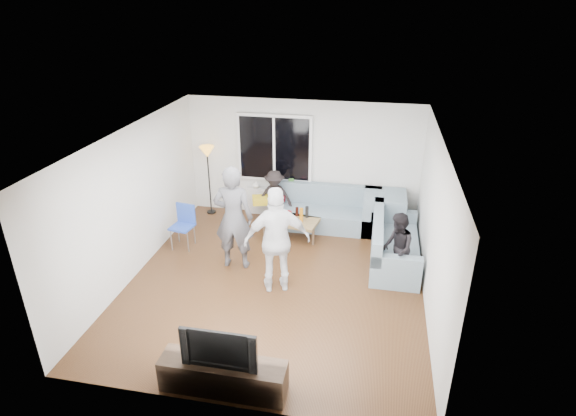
% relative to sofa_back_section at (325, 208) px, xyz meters
% --- Properties ---
extents(floor, '(5.00, 5.50, 0.04)m').
position_rel_sofa_back_section_xyz_m(floor, '(-0.58, -2.27, -0.45)').
color(floor, '#56351C').
rests_on(floor, ground).
extents(ceiling, '(5.00, 5.50, 0.04)m').
position_rel_sofa_back_section_xyz_m(ceiling, '(-0.58, -2.27, 2.20)').
color(ceiling, white).
rests_on(ceiling, ground).
extents(wall_back, '(5.00, 0.04, 2.60)m').
position_rel_sofa_back_section_xyz_m(wall_back, '(-0.58, 0.50, 0.88)').
color(wall_back, silver).
rests_on(wall_back, ground).
extents(wall_front, '(5.00, 0.04, 2.60)m').
position_rel_sofa_back_section_xyz_m(wall_front, '(-0.58, -5.04, 0.88)').
color(wall_front, silver).
rests_on(wall_front, ground).
extents(wall_left, '(0.04, 5.50, 2.60)m').
position_rel_sofa_back_section_xyz_m(wall_left, '(-3.10, -2.27, 0.88)').
color(wall_left, silver).
rests_on(wall_left, ground).
extents(wall_right, '(0.04, 5.50, 2.60)m').
position_rel_sofa_back_section_xyz_m(wall_right, '(1.94, -2.27, 0.88)').
color(wall_right, silver).
rests_on(wall_right, ground).
extents(window_frame, '(1.62, 0.06, 1.47)m').
position_rel_sofa_back_section_xyz_m(window_frame, '(-1.18, 0.42, 1.12)').
color(window_frame, white).
rests_on(window_frame, wall_back).
extents(window_glass, '(1.50, 0.02, 1.35)m').
position_rel_sofa_back_section_xyz_m(window_glass, '(-1.18, 0.38, 1.12)').
color(window_glass, black).
rests_on(window_glass, window_frame).
extents(window_mullion, '(0.05, 0.03, 1.35)m').
position_rel_sofa_back_section_xyz_m(window_mullion, '(-1.18, 0.37, 1.12)').
color(window_mullion, white).
rests_on(window_mullion, window_frame).
extents(radiator, '(1.30, 0.12, 0.62)m').
position_rel_sofa_back_section_xyz_m(radiator, '(-1.18, 0.38, -0.11)').
color(radiator, silver).
rests_on(radiator, floor).
extents(potted_plant, '(0.21, 0.18, 0.32)m').
position_rel_sofa_back_section_xyz_m(potted_plant, '(-0.82, 0.35, 0.36)').
color(potted_plant, '#3D6F2C').
rests_on(potted_plant, radiator).
extents(vase, '(0.19, 0.19, 0.17)m').
position_rel_sofa_back_section_xyz_m(vase, '(-1.60, 0.35, 0.28)').
color(vase, white).
rests_on(vase, radiator).
extents(sofa_back_section, '(2.30, 0.85, 0.85)m').
position_rel_sofa_back_section_xyz_m(sofa_back_section, '(0.00, 0.00, 0.00)').
color(sofa_back_section, slate).
rests_on(sofa_back_section, floor).
extents(sofa_right_section, '(2.00, 0.85, 0.85)m').
position_rel_sofa_back_section_xyz_m(sofa_right_section, '(1.44, -1.17, 0.00)').
color(sofa_right_section, slate).
rests_on(sofa_right_section, floor).
extents(sofa_corner, '(0.85, 0.85, 0.85)m').
position_rel_sofa_back_section_xyz_m(sofa_corner, '(1.22, 0.00, 0.00)').
color(sofa_corner, slate).
rests_on(sofa_corner, floor).
extents(cushion_yellow, '(0.46, 0.42, 0.14)m').
position_rel_sofa_back_section_xyz_m(cushion_yellow, '(-1.39, -0.02, 0.09)').
color(cushion_yellow, gold).
rests_on(cushion_yellow, sofa_back_section).
extents(cushion_red, '(0.40, 0.35, 0.13)m').
position_rel_sofa_back_section_xyz_m(cushion_red, '(-1.10, 0.06, 0.09)').
color(cushion_red, maroon).
rests_on(cushion_red, sofa_back_section).
extents(coffee_table, '(1.19, 0.79, 0.40)m').
position_rel_sofa_back_section_xyz_m(coffee_table, '(-0.63, -0.60, -0.22)').
color(coffee_table, olive).
rests_on(coffee_table, floor).
extents(pitcher, '(0.17, 0.17, 0.17)m').
position_rel_sofa_back_section_xyz_m(pitcher, '(-0.69, -0.62, 0.06)').
color(pitcher, maroon).
rests_on(pitcher, coffee_table).
extents(side_chair, '(0.46, 0.46, 0.86)m').
position_rel_sofa_back_section_xyz_m(side_chair, '(-2.63, -1.42, 0.01)').
color(side_chair, '#2848AF').
rests_on(side_chair, floor).
extents(floor_lamp, '(0.32, 0.32, 1.56)m').
position_rel_sofa_back_section_xyz_m(floor_lamp, '(-2.63, 0.20, 0.36)').
color(floor_lamp, orange).
rests_on(floor_lamp, floor).
extents(player_left, '(0.73, 0.50, 1.93)m').
position_rel_sofa_back_section_xyz_m(player_left, '(-1.42, -1.87, 0.54)').
color(player_left, '#4A4A4F').
rests_on(player_left, floor).
extents(player_right, '(1.17, 0.76, 1.85)m').
position_rel_sofa_back_section_xyz_m(player_right, '(-0.51, -2.45, 0.50)').
color(player_right, silver).
rests_on(player_right, floor).
extents(spectator_right, '(0.57, 0.68, 1.26)m').
position_rel_sofa_back_section_xyz_m(spectator_right, '(1.44, -1.82, 0.21)').
color(spectator_right, black).
rests_on(spectator_right, floor).
extents(spectator_back, '(0.79, 0.49, 1.18)m').
position_rel_sofa_back_section_xyz_m(spectator_back, '(-1.11, 0.03, 0.17)').
color(spectator_back, black).
rests_on(spectator_back, floor).
extents(tv_console, '(1.60, 0.40, 0.44)m').
position_rel_sofa_back_section_xyz_m(tv_console, '(-0.70, -4.77, -0.20)').
color(tv_console, '#36271B').
rests_on(tv_console, floor).
extents(television, '(0.95, 0.13, 0.55)m').
position_rel_sofa_back_section_xyz_m(television, '(-0.70, -4.77, 0.29)').
color(television, black).
rests_on(television, tv_console).
extents(bottle_d, '(0.07, 0.07, 0.28)m').
position_rel_sofa_back_section_xyz_m(bottle_d, '(-0.41, -0.65, 0.12)').
color(bottle_d, orange).
rests_on(bottle_d, coffee_table).
extents(bottle_e, '(0.07, 0.07, 0.24)m').
position_rel_sofa_back_section_xyz_m(bottle_e, '(-0.32, -0.45, 0.10)').
color(bottle_e, black).
rests_on(bottle_e, coffee_table).
extents(bottle_a, '(0.07, 0.07, 0.24)m').
position_rel_sofa_back_section_xyz_m(bottle_a, '(-0.96, -0.52, 0.10)').
color(bottle_a, '#C77B0B').
rests_on(bottle_a, coffee_table).
extents(bottle_c, '(0.07, 0.07, 0.18)m').
position_rel_sofa_back_section_xyz_m(bottle_c, '(-0.54, -0.41, 0.07)').
color(bottle_c, black).
rests_on(bottle_c, coffee_table).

